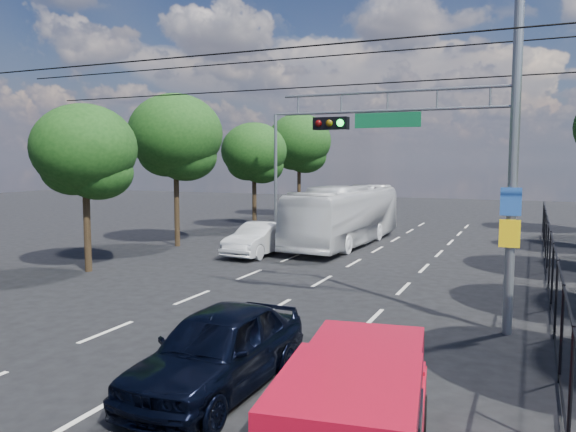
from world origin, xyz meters
The scene contains 14 objects.
ground centered at (0.00, 0.00, 0.00)m, with size 120.00×120.00×0.00m, color black.
lane_markings centered at (0.00, 14.00, 0.01)m, with size 6.12×38.00×0.01m.
signal_mast centered at (5.28, 7.99, 5.24)m, with size 6.43×0.39×9.50m.
streetlight_left centered at (-6.33, 22.00, 3.94)m, with size 2.09×0.22×7.08m.
utility_wires centered at (0.00, 8.83, 7.23)m, with size 22.00×5.04×0.74m.
fence_right centered at (7.60, 12.17, 1.03)m, with size 0.06×34.03×2.00m.
tree_left_b centered at (-9.18, 10.02, 4.58)m, with size 4.08×4.08×6.63m.
tree_left_c centered at (-9.78, 17.02, 5.40)m, with size 4.80×4.80×7.80m.
tree_left_d centered at (-9.38, 25.02, 4.72)m, with size 4.20×4.20×6.83m.
tree_left_e centered at (-9.58, 33.02, 5.53)m, with size 4.92×4.92×7.99m.
red_pickup centered at (4.86, 0.14, 0.96)m, with size 2.40×5.00×1.79m.
navy_hatchback centered at (1.55, 1.97, 0.81)m, with size 1.91×4.75×1.62m, color black.
white_bus centered at (-2.00, 20.93, 1.55)m, with size 2.60×11.09×3.09m, color silver.
white_van centered at (-4.69, 16.30, 0.75)m, with size 1.60×4.58×1.51m, color silver.
Camera 1 is at (6.96, -7.07, 4.42)m, focal length 35.00 mm.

